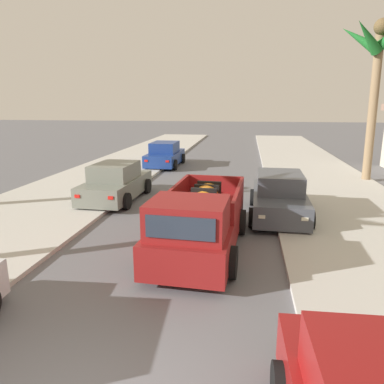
{
  "coord_description": "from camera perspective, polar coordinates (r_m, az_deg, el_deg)",
  "views": [
    {
      "loc": [
        1.96,
        -3.14,
        3.87
      ],
      "look_at": [
        0.32,
        7.62,
        1.2
      ],
      "focal_mm": 33.72,
      "sensor_mm": 36.0,
      "label": 1
    }
  ],
  "objects": [
    {
      "name": "car_right_near",
      "position": [
        12.96,
        13.62,
        -0.71
      ],
      "size": [
        2.1,
        4.29,
        1.54
      ],
      "color": "#474C56",
      "rests_on": "ground"
    },
    {
      "name": "sidewalk_right",
      "position": [
        16.05,
        21.79,
        -0.96
      ],
      "size": [
        5.39,
        60.0,
        0.12
      ],
      "primitive_type": "cube",
      "color": "beige",
      "rests_on": "ground"
    },
    {
      "name": "curb_right",
      "position": [
        15.81,
        17.22,
        -0.84
      ],
      "size": [
        0.16,
        60.0,
        0.1
      ],
      "primitive_type": "cube",
      "color": "silver",
      "rests_on": "ground"
    },
    {
      "name": "car_left_near",
      "position": [
        23.03,
        -4.29,
        5.85
      ],
      "size": [
        2.06,
        4.28,
        1.54
      ],
      "color": "navy",
      "rests_on": "ground"
    },
    {
      "name": "curb_left",
      "position": [
        16.86,
        -13.73,
        0.28
      ],
      "size": [
        0.16,
        60.0,
        0.1
      ],
      "primitive_type": "cube",
      "color": "silver",
      "rests_on": "ground"
    },
    {
      "name": "palm_tree_left_mid",
      "position": [
        20.49,
        27.43,
        18.63
      ],
      "size": [
        3.47,
        3.81,
        7.78
      ],
      "color": "#846B4C",
      "rests_on": "ground"
    },
    {
      "name": "sidewalk_left",
      "position": [
        17.39,
        -17.68,
        0.46
      ],
      "size": [
        5.39,
        60.0,
        0.12
      ],
      "primitive_type": "cube",
      "color": "beige",
      "rests_on": "ground"
    },
    {
      "name": "car_left_mid",
      "position": [
        15.11,
        -11.93,
        1.42
      ],
      "size": [
        2.12,
        4.3,
        1.54
      ],
      "color": "slate",
      "rests_on": "ground"
    },
    {
      "name": "pickup_truck",
      "position": [
        9.57,
        1.24,
        -4.83
      ],
      "size": [
        2.42,
        5.31,
        1.8
      ],
      "color": "maroon",
      "rests_on": "ground"
    }
  ]
}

